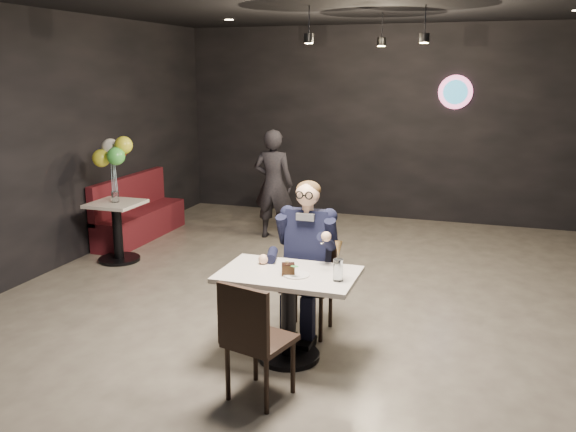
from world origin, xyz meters
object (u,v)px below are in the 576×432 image
(chair_near, at_px, (260,338))
(balloon_vase, at_px, (115,197))
(booth_bench, at_px, (140,208))
(seated_man, at_px, (308,256))
(passerby, at_px, (273,184))
(chair_far, at_px, (308,284))
(side_table, at_px, (118,232))
(sundae_glass, at_px, (338,270))
(main_table, at_px, (289,316))

(chair_near, xyz_separation_m, balloon_vase, (-2.84, 2.47, 0.36))
(booth_bench, relative_size, balloon_vase, 12.88)
(balloon_vase, bearing_deg, chair_near, -40.94)
(seated_man, distance_m, passerby, 3.22)
(chair_near, bearing_deg, passerby, 123.07)
(chair_far, distance_m, side_table, 3.12)
(chair_far, xyz_separation_m, passerby, (-1.38, 2.91, 0.31))
(balloon_vase, xyz_separation_m, passerby, (1.47, 1.63, -0.05))
(seated_man, height_order, sundae_glass, seated_man)
(chair_near, relative_size, side_table, 1.25)
(main_table, height_order, seated_man, seated_man)
(balloon_vase, bearing_deg, passerby, 48.02)
(main_table, bearing_deg, balloon_vase, 147.29)
(chair_far, xyz_separation_m, balloon_vase, (-2.84, 1.28, 0.36))
(sundae_glass, distance_m, balloon_vase, 3.78)
(chair_near, height_order, side_table, chair_near)
(side_table, xyz_separation_m, balloon_vase, (0.00, 0.00, 0.45))
(chair_near, bearing_deg, chair_far, 104.52)
(sundae_glass, relative_size, passerby, 0.11)
(passerby, bearing_deg, booth_bench, 17.91)
(chair_far, relative_size, side_table, 1.25)
(chair_far, relative_size, chair_near, 1.00)
(chair_far, height_order, passerby, passerby)
(seated_man, xyz_separation_m, passerby, (-1.38, 2.91, 0.05))
(main_table, bearing_deg, sundae_glass, -9.26)
(main_table, height_order, sundae_glass, sundae_glass)
(main_table, relative_size, balloon_vase, 8.04)
(main_table, distance_m, sundae_glass, 0.63)
(chair_far, relative_size, balloon_vase, 6.73)
(main_table, distance_m, side_table, 3.38)
(booth_bench, bearing_deg, sundae_glass, -39.06)
(passerby, bearing_deg, sundae_glass, 115.28)
(chair_near, height_order, sundae_glass, sundae_glass)
(seated_man, height_order, side_table, seated_man)
(balloon_vase, height_order, passerby, passerby)
(sundae_glass, relative_size, side_table, 0.23)
(side_table, bearing_deg, chair_far, -24.17)
(chair_far, height_order, side_table, chair_far)
(passerby, bearing_deg, chair_far, 113.56)
(main_table, xyz_separation_m, side_table, (-2.84, 1.83, -0.01))
(chair_far, xyz_separation_m, chair_near, (-0.00, -1.19, 0.00))
(seated_man, xyz_separation_m, side_table, (-2.84, 1.28, -0.35))
(chair_far, bearing_deg, seated_man, 180.00)
(sundae_glass, bearing_deg, side_table, 149.89)
(chair_near, bearing_deg, main_table, 104.52)
(chair_far, distance_m, booth_bench, 3.88)
(balloon_vase, distance_m, passerby, 2.20)
(side_table, relative_size, passerby, 0.48)
(seated_man, relative_size, balloon_vase, 10.53)
(main_table, relative_size, chair_near, 1.20)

